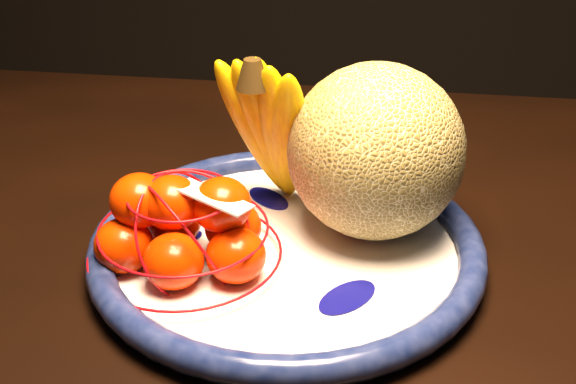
# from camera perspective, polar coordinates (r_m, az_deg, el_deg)

# --- Properties ---
(dining_table) EXTENTS (1.44, 0.87, 0.71)m
(dining_table) POSITION_cam_1_polar(r_m,az_deg,el_deg) (0.79, 1.61, -8.03)
(dining_table) COLOR black
(dining_table) RESTS_ON ground
(fruit_bowl) EXTENTS (0.38, 0.38, 0.03)m
(fruit_bowl) POSITION_cam_1_polar(r_m,az_deg,el_deg) (0.70, -0.11, -4.31)
(fruit_bowl) COLOR white
(fruit_bowl) RESTS_ON dining_table
(cantaloupe) EXTENTS (0.17, 0.17, 0.17)m
(cantaloupe) POSITION_cam_1_polar(r_m,az_deg,el_deg) (0.70, 6.93, 3.21)
(cantaloupe) COLOR olive
(cantaloupe) RESTS_ON fruit_bowl
(banana_bunch) EXTENTS (0.12, 0.12, 0.19)m
(banana_bunch) POSITION_cam_1_polar(r_m,az_deg,el_deg) (0.73, -1.21, 5.28)
(banana_bunch) COLOR #F9D100
(banana_bunch) RESTS_ON fruit_bowl
(mandarin_bag) EXTENTS (0.21, 0.21, 0.11)m
(mandarin_bag) POSITION_cam_1_polar(r_m,az_deg,el_deg) (0.67, -8.21, -2.87)
(mandarin_bag) COLOR #FF3503
(mandarin_bag) RESTS_ON fruit_bowl
(price_tag) EXTENTS (0.08, 0.05, 0.01)m
(price_tag) POSITION_cam_1_polar(r_m,az_deg,el_deg) (0.63, -6.00, -0.39)
(price_tag) COLOR white
(price_tag) RESTS_ON mandarin_bag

